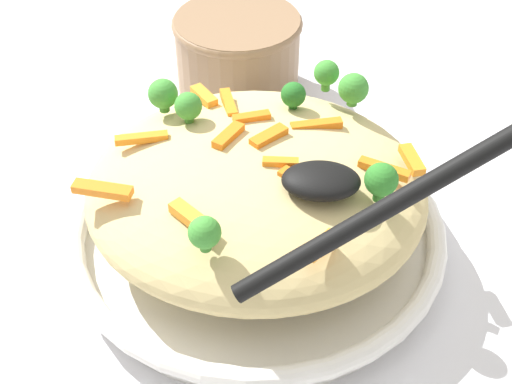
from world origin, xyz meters
TOP-DOWN VIEW (x-y plane):
  - ground_plane at (0.00, 0.00)m, footprint 2.40×2.40m
  - serving_bowl at (0.00, 0.00)m, footprint 0.31×0.31m
  - pasta_mound at (0.00, 0.00)m, footprint 0.27×0.25m
  - carrot_piece_0 at (-0.03, 0.07)m, footprint 0.02×0.04m
  - carrot_piece_1 at (-0.04, -0.07)m, footprint 0.03×0.03m
  - carrot_piece_2 at (0.10, -0.01)m, footprint 0.04×0.02m
  - carrot_piece_3 at (0.05, 0.04)m, footprint 0.04×0.02m
  - carrot_piece_4 at (-0.02, 0.01)m, footprint 0.02×0.03m
  - carrot_piece_5 at (0.02, -0.02)m, footprint 0.03×0.01m
  - carrot_piece_6 at (-0.09, 0.02)m, footprint 0.04×0.02m
  - carrot_piece_7 at (0.12, 0.00)m, footprint 0.02×0.03m
  - carrot_piece_8 at (-0.05, 0.08)m, footprint 0.03×0.03m
  - carrot_piece_9 at (0.01, 0.02)m, footprint 0.03×0.03m
  - carrot_piece_10 at (-0.11, -0.04)m, footprint 0.04×0.02m
  - carrot_piece_11 at (0.03, -0.03)m, footprint 0.03×0.03m
  - carrot_piece_12 at (-0.01, 0.04)m, footprint 0.03×0.02m
  - carrot_piece_13 at (0.05, -0.09)m, footprint 0.02×0.03m
  - broccoli_floret_0 at (-0.03, -0.10)m, footprint 0.02×0.02m
  - broccoli_floret_1 at (-0.06, 0.04)m, footprint 0.02×0.02m
  - broccoli_floret_2 at (0.09, -0.04)m, footprint 0.02×0.02m
  - broccoli_floret_3 at (0.06, 0.10)m, footprint 0.02×0.02m
  - broccoli_floret_4 at (0.08, 0.07)m, footprint 0.03×0.03m
  - broccoli_floret_5 at (0.03, 0.07)m, footprint 0.02×0.02m
  - broccoli_floret_6 at (-0.08, 0.06)m, footprint 0.02×0.02m
  - serving_spoon at (0.06, -0.07)m, footprint 0.17×0.13m
  - companion_bowl at (-0.03, 0.24)m, footprint 0.14×0.14m

SIDE VIEW (x-z plane):
  - ground_plane at x=0.00m, z-range 0.00..0.00m
  - serving_bowl at x=0.00m, z-range 0.00..0.04m
  - companion_bowl at x=-0.03m, z-range 0.00..0.09m
  - pasta_mound at x=0.00m, z-range 0.03..0.11m
  - carrot_piece_6 at x=-0.09m, z-range 0.10..0.10m
  - carrot_piece_10 at x=-0.11m, z-range 0.10..0.10m
  - carrot_piece_2 at x=0.10m, z-range 0.10..0.10m
  - carrot_piece_7 at x=0.12m, z-range 0.10..0.10m
  - carrot_piece_13 at x=0.05m, z-range 0.10..0.10m
  - carrot_piece_8 at x=-0.05m, z-range 0.10..0.10m
  - carrot_piece_0 at x=-0.03m, z-range 0.10..0.11m
  - carrot_piece_1 at x=-0.04m, z-range 0.10..0.11m
  - carrot_piece_3 at x=0.05m, z-range 0.10..0.11m
  - carrot_piece_12 at x=-0.01m, z-range 0.10..0.11m
  - carrot_piece_11 at x=0.03m, z-range 0.10..0.11m
  - carrot_piece_5 at x=0.02m, z-range 0.10..0.11m
  - carrot_piece_9 at x=0.01m, z-range 0.10..0.11m
  - carrot_piece_4 at x=-0.02m, z-range 0.10..0.11m
  - broccoli_floret_5 at x=0.03m, z-range 0.10..0.12m
  - broccoli_floret_0 at x=-0.03m, z-range 0.10..0.13m
  - broccoli_floret_4 at x=0.08m, z-range 0.10..0.13m
  - broccoli_floret_6 at x=-0.08m, z-range 0.10..0.13m
  - broccoli_floret_3 at x=0.06m, z-range 0.10..0.13m
  - broccoli_floret_1 at x=-0.06m, z-range 0.10..0.13m
  - broccoli_floret_2 at x=0.09m, z-range 0.10..0.13m
  - serving_spoon at x=0.06m, z-range 0.08..0.18m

